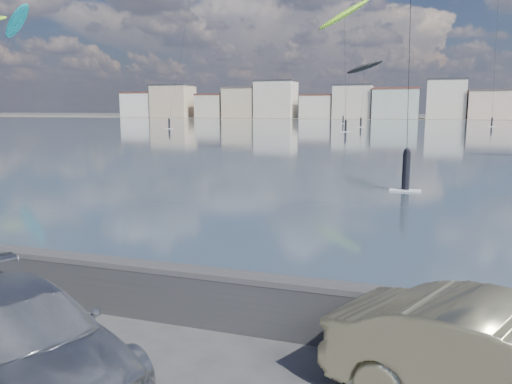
% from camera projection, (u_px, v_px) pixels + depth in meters
% --- Properties ---
extents(bay_water, '(500.00, 177.00, 0.00)m').
position_uv_depth(bay_water, '(401.00, 129.00, 92.00)').
color(bay_water, '#384C5A').
rests_on(bay_water, ground).
extents(far_shore_strip, '(500.00, 60.00, 0.00)m').
position_uv_depth(far_shore_strip, '(413.00, 118.00, 193.50)').
color(far_shore_strip, '#4C473D').
rests_on(far_shore_strip, ground).
extents(seawall, '(400.00, 0.36, 1.08)m').
position_uv_depth(seawall, '(179.00, 290.00, 8.84)').
color(seawall, '#28282B').
rests_on(seawall, ground).
extents(far_buildings, '(240.79, 13.26, 14.60)m').
position_uv_depth(far_buildings, '(417.00, 102.00, 179.00)').
color(far_buildings, white).
rests_on(far_buildings, ground).
extents(car_silver, '(4.90, 3.57, 1.32)m').
position_uv_depth(car_silver, '(23.00, 338.00, 6.85)').
color(car_silver, '#B6B9BE').
rests_on(car_silver, ground).
extents(kitesurfer_2, '(7.94, 8.80, 14.28)m').
position_uv_depth(kitesurfer_2, '(365.00, 68.00, 104.65)').
color(kitesurfer_2, black).
rests_on(kitesurfer_2, ground).
extents(kitesurfer_4, '(9.69, 10.56, 22.63)m').
position_uv_depth(kitesurfer_4, '(344.00, 15.00, 84.28)').
color(kitesurfer_4, '#8CD826').
rests_on(kitesurfer_4, ground).
extents(kitesurfer_9, '(9.72, 15.17, 24.89)m').
position_uv_depth(kitesurfer_9, '(17.00, 22.00, 101.95)').
color(kitesurfer_9, '#19BFBF').
rests_on(kitesurfer_9, ground).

